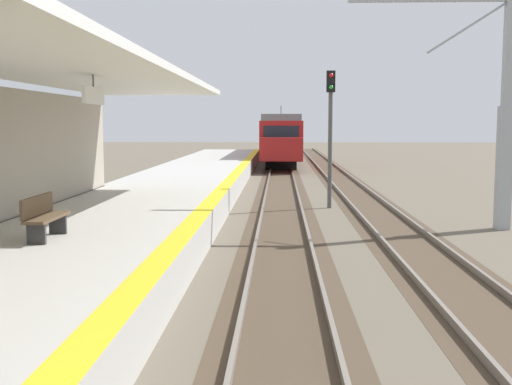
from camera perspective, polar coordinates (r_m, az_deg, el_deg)
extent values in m
cube|color=#B7B5AD|center=(18.60, -11.28, -2.53)|extent=(5.00, 80.00, 0.90)
cube|color=yellow|center=(18.15, -4.38, -1.19)|extent=(0.50, 80.00, 0.01)
cube|color=silver|center=(12.54, -18.78, 11.00)|extent=(4.40, 24.00, 0.16)
cube|color=white|center=(14.27, -14.30, 8.38)|extent=(0.08, 1.40, 0.36)
cylinder|color=#333333|center=(14.29, -14.34, 9.64)|extent=(0.03, 0.03, 0.27)
cube|color=#4C3D2D|center=(22.12, 2.36, -2.21)|extent=(2.34, 120.00, 0.01)
cube|color=slate|center=(22.11, 0.50, -1.99)|extent=(0.08, 120.00, 0.15)
cube|color=slate|center=(22.12, 4.23, -2.01)|extent=(0.08, 120.00, 0.15)
cube|color=#4C3D2D|center=(22.39, 11.10, -2.21)|extent=(2.34, 120.00, 0.01)
cube|color=slate|center=(22.28, 9.28, -2.01)|extent=(0.08, 120.00, 0.15)
cube|color=slate|center=(22.51, 12.92, -2.01)|extent=(0.08, 120.00, 0.15)
cube|color=maroon|center=(51.07, 2.24, 4.87)|extent=(2.90, 18.00, 2.70)
cube|color=slate|center=(51.06, 2.25, 6.63)|extent=(2.67, 18.00, 0.44)
cube|color=black|center=(42.05, 2.27, 5.14)|extent=(2.32, 0.06, 1.21)
cube|color=maroon|center=(41.29, 2.26, 3.91)|extent=(2.78, 1.60, 1.49)
cube|color=black|center=(51.09, 3.89, 5.31)|extent=(0.04, 15.84, 0.86)
cylinder|color=#333333|center=(54.67, 2.24, 7.30)|extent=(0.06, 0.06, 0.90)
cube|color=black|center=(45.30, 2.25, 2.54)|extent=(2.17, 2.20, 0.72)
cube|color=black|center=(56.98, 2.22, 3.28)|extent=(2.17, 2.20, 0.72)
cylinder|color=#4C4C4C|center=(24.49, 6.62, 3.73)|extent=(0.16, 0.16, 4.40)
cube|color=black|center=(24.52, 6.70, 9.81)|extent=(0.32, 0.24, 0.80)
sphere|color=red|center=(24.40, 6.73, 10.35)|extent=(0.16, 0.16, 0.16)
sphere|color=green|center=(24.37, 6.72, 9.32)|extent=(0.16, 0.16, 0.16)
cube|color=#9EA3A8|center=(20.81, 21.26, 2.04)|extent=(0.40, 0.40, 3.75)
cube|color=#9EA3A8|center=(20.91, 21.66, 12.34)|extent=(0.28, 0.28, 3.75)
cylinder|color=#9EA3A8|center=(20.61, 18.48, 13.88)|extent=(2.47, 0.07, 1.60)
cube|color=brown|center=(13.54, -18.13, -2.13)|extent=(0.44, 1.60, 0.06)
cube|color=brown|center=(13.58, -18.96, -1.11)|extent=(0.06, 1.60, 0.40)
cube|color=#333333|center=(13.02, -19.01, -3.46)|extent=(0.36, 0.08, 0.44)
cube|color=#333333|center=(14.13, -17.27, -2.67)|extent=(0.36, 0.08, 0.44)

